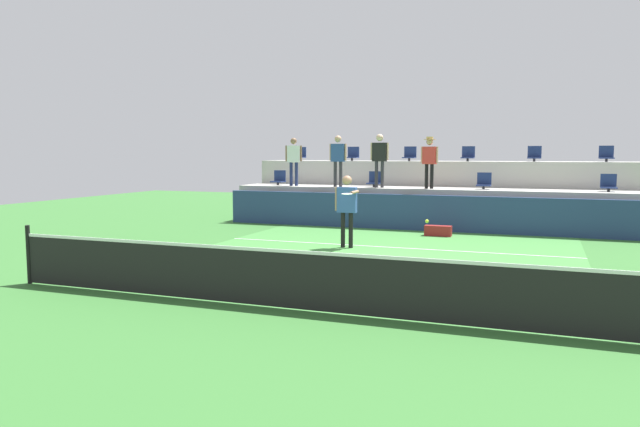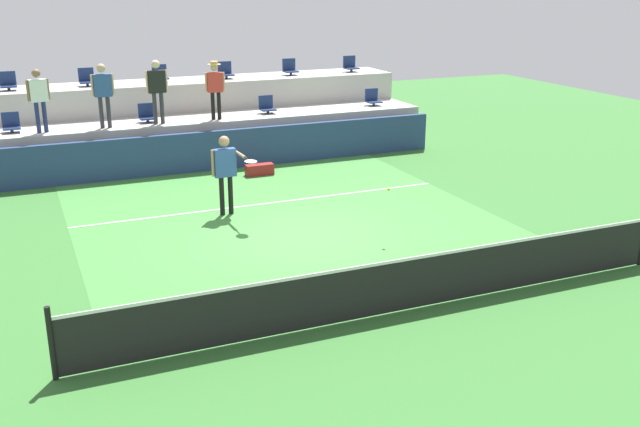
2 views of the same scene
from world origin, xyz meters
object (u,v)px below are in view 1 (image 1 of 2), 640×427
(stadium_chair_upper_far_right, at_px, (606,155))
(spectator_in_white, at_px, (380,155))
(stadium_chair_lower_right, at_px, (484,182))
(stadium_chair_upper_mid_left, at_px, (410,155))
(spectator_in_grey, at_px, (338,156))
(stadium_chair_upper_mid_right, at_px, (468,155))
(equipment_bag, at_px, (438,231))
(stadium_chair_upper_right, at_px, (534,155))
(tennis_player, at_px, (347,203))
(spectator_with_hat, at_px, (429,157))
(stadium_chair_lower_far_right, at_px, (609,184))
(stadium_chair_lower_left, at_px, (375,180))
(stadium_chair_upper_left, at_px, (353,155))
(stadium_chair_lower_far_left, at_px, (279,179))
(stadium_chair_upper_far_left, at_px, (300,155))
(spectator_leaning_on_rail, at_px, (294,157))
(tennis_ball, at_px, (427,221))

(stadium_chair_upper_far_right, height_order, spectator_in_white, spectator_in_white)
(stadium_chair_lower_right, distance_m, stadium_chair_upper_mid_left, 3.41)
(spectator_in_grey, bearing_deg, stadium_chair_lower_right, 4.63)
(stadium_chair_upper_mid_right, xyz_separation_m, equipment_bag, (-0.31, -4.07, -2.16))
(stadium_chair_upper_right, xyz_separation_m, stadium_chair_upper_far_right, (2.17, 0.00, 0.00))
(tennis_player, relative_size, spectator_with_hat, 1.10)
(stadium_chair_lower_far_right, xyz_separation_m, stadium_chair_upper_mid_left, (-6.32, 1.80, 0.85))
(stadium_chair_lower_left, height_order, stadium_chair_lower_far_right, same)
(stadium_chair_upper_left, relative_size, equipment_bag, 0.68)
(spectator_in_grey, bearing_deg, stadium_chair_lower_left, 18.10)
(stadium_chair_lower_far_left, relative_size, spectator_in_grey, 0.30)
(stadium_chair_upper_far_left, distance_m, stadium_chair_upper_mid_right, 6.31)
(spectator_leaning_on_rail, bearing_deg, stadium_chair_upper_right, 15.65)
(stadium_chair_upper_left, bearing_deg, spectator_leaning_on_rail, -123.45)
(stadium_chair_lower_right, xyz_separation_m, stadium_chair_upper_mid_right, (-0.72, 1.80, 0.85))
(stadium_chair_upper_far_left, relative_size, stadium_chair_upper_right, 1.00)
(stadium_chair_upper_far_left, distance_m, stadium_chair_upper_left, 2.13)
(stadium_chair_lower_far_right, xyz_separation_m, stadium_chair_upper_right, (-2.11, 1.80, 0.85))
(tennis_player, height_order, tennis_ball, tennis_player)
(stadium_chair_upper_left, xyz_separation_m, stadium_chair_upper_mid_right, (4.19, 0.00, 0.00))
(spectator_with_hat, xyz_separation_m, tennis_ball, (1.40, -7.80, -1.16))
(stadium_chair_lower_far_left, height_order, stadium_chair_upper_right, stadium_chair_upper_right)
(spectator_in_white, bearing_deg, stadium_chair_upper_far_left, 149.72)
(stadium_chair_lower_far_left, bearing_deg, spectator_with_hat, -4.04)
(stadium_chair_upper_mid_right, height_order, spectator_in_grey, spectator_in_grey)
(stadium_chair_lower_left, xyz_separation_m, stadium_chair_upper_far_left, (-3.48, 1.80, 0.85))
(stadium_chair_upper_mid_right, relative_size, spectator_in_white, 0.30)
(stadium_chair_upper_mid_right, relative_size, spectator_in_grey, 0.30)
(stadium_chair_upper_right, bearing_deg, spectator_with_hat, -144.85)
(stadium_chair_lower_far_left, relative_size, tennis_player, 0.29)
(stadium_chair_upper_right, bearing_deg, stadium_chair_upper_left, 180.00)
(tennis_player, distance_m, spectator_with_hat, 5.16)
(stadium_chair_upper_right, bearing_deg, stadium_chair_lower_right, -128.64)
(spectator_with_hat, bearing_deg, stadium_chair_lower_right, 12.99)
(stadium_chair_upper_mid_right, distance_m, spectator_in_white, 3.37)
(stadium_chair_upper_mid_left, relative_size, spectator_with_hat, 0.32)
(stadium_chair_lower_far_right, relative_size, stadium_chair_upper_right, 1.00)
(stadium_chair_upper_right, xyz_separation_m, spectator_leaning_on_rail, (-7.79, -2.18, -0.07))
(spectator_in_grey, xyz_separation_m, tennis_ball, (4.47, -7.80, -1.20))
(stadium_chair_lower_far_left, distance_m, stadium_chair_lower_far_right, 10.65)
(stadium_chair_lower_far_left, xyz_separation_m, stadium_chair_upper_left, (2.19, 1.80, 0.85))
(spectator_leaning_on_rail, bearing_deg, stadium_chair_upper_far_left, 107.39)
(stadium_chair_lower_far_left, xyz_separation_m, stadium_chair_upper_mid_right, (6.38, 1.80, 0.85))
(stadium_chair_lower_right, height_order, stadium_chair_upper_right, stadium_chair_upper_right)
(stadium_chair_upper_left, distance_m, spectator_in_grey, 2.19)
(stadium_chair_lower_right, bearing_deg, spectator_with_hat, -167.01)
(stadium_chair_lower_far_left, distance_m, spectator_leaning_on_rail, 1.15)
(stadium_chair_upper_right, xyz_separation_m, spectator_in_white, (-4.74, -2.18, -0.00))
(stadium_chair_upper_far_left, distance_m, stadium_chair_upper_right, 8.48)
(stadium_chair_lower_far_left, bearing_deg, equipment_bag, -20.52)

